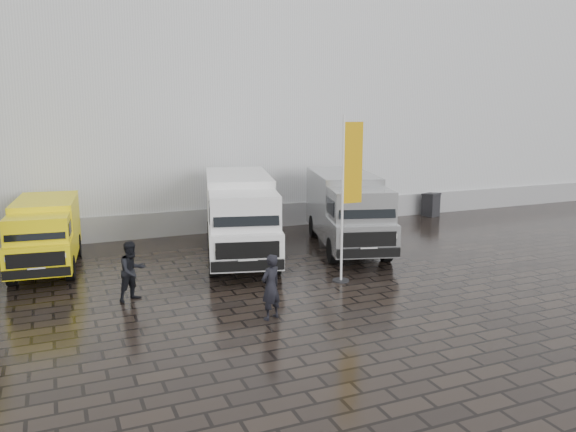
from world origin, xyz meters
name	(u,v)px	position (x,y,z in m)	size (l,w,h in m)	color
ground	(341,281)	(0.00, 0.00, 0.00)	(120.00, 120.00, 0.00)	black
exhibition_hall	(237,91)	(2.00, 16.00, 6.00)	(44.00, 16.00, 12.00)	silver
hall_plinth	(296,214)	(2.00, 7.95, 0.50)	(44.00, 0.15, 1.00)	gray
van_yellow	(45,236)	(-8.08, 4.80, 1.09)	(1.82, 4.72, 2.18)	yellow
van_white	(240,218)	(-1.95, 3.69, 1.40)	(2.16, 6.47, 2.80)	white
van_silver	(347,212)	(2.10, 3.50, 1.34)	(2.07, 6.20, 2.69)	#9C9EA0
flagpole	(348,190)	(0.18, 0.00, 2.73)	(0.88, 0.50, 4.90)	black
wheelie_bin	(431,205)	(8.75, 7.34, 0.55)	(0.67, 0.67, 1.11)	black
person_front	(271,287)	(-3.03, -2.03, 0.82)	(0.60, 0.39, 1.63)	black
person_tent	(132,271)	(-5.96, 0.68, 0.81)	(0.79, 0.61, 1.62)	black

